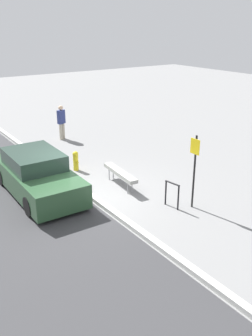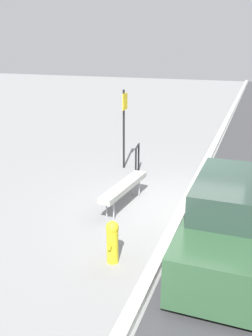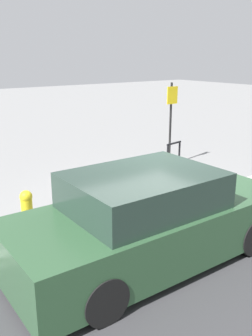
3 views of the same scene
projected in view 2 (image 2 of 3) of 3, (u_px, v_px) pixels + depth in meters
The scene contains 7 objects.
ground_plane at pixel (182, 214), 8.20m from camera, with size 60.00×60.00×0.00m, color gray.
curb at pixel (182, 211), 8.18m from camera, with size 60.00×0.20×0.13m.
bench at pixel (124, 187), 8.41m from camera, with size 1.98×0.48×0.55m.
bike_rack at pixel (137, 156), 10.54m from camera, with size 0.55×0.13×0.83m.
sign_post at pixel (124, 122), 10.73m from camera, with size 0.36×0.08×2.30m.
fire_hydrant at pixel (112, 241), 6.28m from camera, with size 0.36×0.22×0.77m.
parked_car_near at pixel (242, 218), 6.56m from camera, with size 4.41×1.82×1.41m.
Camera 2 is at (-7.42, -1.34, 3.59)m, focal length 40.00 mm.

